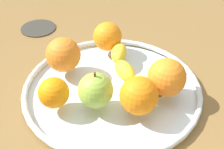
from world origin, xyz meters
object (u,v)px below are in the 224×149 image
at_px(orange_front_left, 107,36).
at_px(orange_center, 54,93).
at_px(orange_front_right, 167,77).
at_px(orange_back_right, 63,55).
at_px(ambient_coaster, 38,28).
at_px(fruit_bowl, 112,89).
at_px(apple, 95,90).
at_px(orange_back_left, 139,96).
at_px(banana, 130,70).

bearing_deg(orange_front_left, orange_center, -71.79).
distance_m(orange_center, orange_front_right, 0.22).
bearing_deg(orange_back_right, orange_front_left, 85.71).
relative_size(orange_back_right, ambient_coaster, 0.79).
xyz_separation_m(fruit_bowl, apple, (0.02, -0.06, 0.04)).
relative_size(orange_back_left, orange_center, 1.22).
bearing_deg(ambient_coaster, orange_center, -28.28).
bearing_deg(orange_front_left, orange_front_right, -8.18).
height_order(orange_front_left, orange_center, orange_front_left).
relative_size(orange_back_right, orange_back_left, 1.04).
relative_size(banana, orange_front_left, 2.86).
distance_m(banana, orange_back_right, 0.15).
bearing_deg(orange_front_left, apple, -50.83).
xyz_separation_m(apple, orange_front_right, (0.07, 0.12, 0.00)).
xyz_separation_m(orange_center, orange_front_right, (0.13, 0.18, 0.01)).
bearing_deg(orange_front_left, orange_back_left, -28.77).
distance_m(orange_center, ambient_coaster, 0.34).
height_order(fruit_bowl, apple, apple).
bearing_deg(orange_center, apple, 47.07).
xyz_separation_m(orange_front_left, orange_back_left, (0.19, -0.11, 0.00)).
bearing_deg(banana, orange_back_right, -124.83).
distance_m(fruit_bowl, ambient_coaster, 0.34).
bearing_deg(banana, ambient_coaster, -157.96).
relative_size(orange_front_left, orange_center, 1.15).
xyz_separation_m(orange_front_right, ambient_coaster, (-0.43, -0.02, -0.05)).
bearing_deg(orange_front_right, orange_front_left, 171.82).
bearing_deg(banana, orange_front_right, 28.75).
height_order(banana, orange_center, orange_center).
xyz_separation_m(banana, orange_center, (-0.04, -0.17, 0.01)).
bearing_deg(banana, orange_center, -83.92).
bearing_deg(orange_center, orange_back_left, 39.74).
bearing_deg(orange_front_right, ambient_coaster, -177.18).
bearing_deg(orange_center, banana, 75.51).
bearing_deg(orange_center, ambient_coaster, 151.72).
xyz_separation_m(orange_back_left, ambient_coaster, (-0.42, 0.06, -0.05)).
xyz_separation_m(orange_center, ambient_coaster, (-0.30, 0.16, -0.05)).
xyz_separation_m(orange_front_left, orange_front_right, (0.20, -0.03, 0.00)).
bearing_deg(fruit_bowl, orange_back_left, -9.98).
relative_size(fruit_bowl, orange_back_left, 5.15).
bearing_deg(orange_front_right, orange_center, -125.48).
distance_m(fruit_bowl, orange_back_left, 0.10).
relative_size(fruit_bowl, apple, 4.92).
bearing_deg(orange_center, orange_front_left, 108.21).
distance_m(orange_back_right, ambient_coaster, 0.24).
xyz_separation_m(fruit_bowl, orange_back_left, (0.09, -0.02, 0.05)).
bearing_deg(banana, apple, -63.94).
relative_size(banana, orange_front_right, 2.54).
relative_size(orange_center, ambient_coaster, 0.62).
distance_m(apple, orange_front_right, 0.14).
relative_size(fruit_bowl, banana, 1.91).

